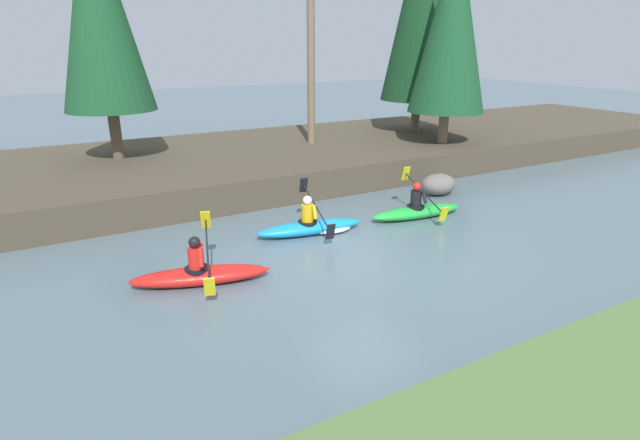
% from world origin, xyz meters
% --- Properties ---
extents(ground_plane, '(90.00, 90.00, 0.00)m').
position_xyz_m(ground_plane, '(0.00, 0.00, 0.00)').
color(ground_plane, slate).
extents(riverbank_far, '(44.00, 8.17, 0.91)m').
position_xyz_m(riverbank_far, '(0.00, 8.36, 0.45)').
color(riverbank_far, '#4C4233').
rests_on(riverbank_far, ground).
extents(conifer_tree_far_left, '(2.79, 2.79, 7.73)m').
position_xyz_m(conifer_tree_far_left, '(-3.80, 9.00, 5.54)').
color(conifer_tree_far_left, brown).
rests_on(conifer_tree_far_left, riverbank_far).
extents(conifer_tree_left, '(2.79, 2.79, 7.37)m').
position_xyz_m(conifer_tree_left, '(7.41, 5.97, 5.16)').
color(conifer_tree_left, '#7A664C').
rests_on(conifer_tree_left, riverbank_far).
extents(bare_tree_mid_upstream, '(4.18, 4.13, 7.64)m').
position_xyz_m(bare_tree_mid_upstream, '(3.04, 8.39, 4.50)').
color(bare_tree_mid_upstream, '#7A664C').
rests_on(bare_tree_mid_upstream, riverbank_far).
extents(kayaker_lead, '(2.79, 2.07, 1.20)m').
position_xyz_m(kayaker_lead, '(2.75, 1.64, 0.22)').
color(kayaker_lead, green).
rests_on(kayaker_lead, ground).
extents(kayaker_middle, '(2.80, 2.07, 1.20)m').
position_xyz_m(kayaker_middle, '(-0.28, 1.95, 0.20)').
color(kayaker_middle, '#1993D6').
rests_on(kayaker_middle, ground).
extents(kayaker_trailing, '(2.77, 2.04, 1.20)m').
position_xyz_m(kayaker_trailing, '(-3.52, 0.60, 0.22)').
color(kayaker_trailing, red).
rests_on(kayaker_trailing, ground).
extents(boulder_midstream, '(1.16, 0.91, 0.65)m').
position_xyz_m(boulder_midstream, '(4.73, 3.07, 0.33)').
color(boulder_midstream, slate).
rests_on(boulder_midstream, ground).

